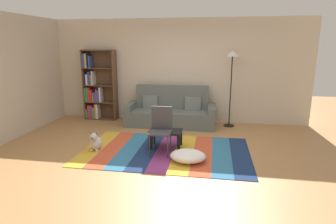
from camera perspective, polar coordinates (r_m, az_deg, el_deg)
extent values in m
plane|color=#B27F4C|center=(5.40, -1.57, -8.63)|extent=(14.00, 14.00, 0.00)
cube|color=beige|center=(7.54, 2.08, 8.36)|extent=(6.80, 0.10, 2.70)
cube|color=beige|center=(7.17, -28.30, 6.48)|extent=(0.10, 5.50, 2.70)
cube|color=gold|center=(5.94, -14.42, -6.90)|extent=(0.36, 2.01, 0.01)
cube|color=#C64C2D|center=(5.81, -11.14, -7.19)|extent=(0.36, 2.01, 0.01)
cube|color=teal|center=(5.69, -7.72, -7.48)|extent=(0.36, 2.01, 0.01)
cube|color=navy|center=(5.60, -4.17, -7.74)|extent=(0.36, 2.01, 0.01)
cube|color=#843370|center=(5.53, -0.51, -7.98)|extent=(0.36, 2.01, 0.01)
cube|color=gold|center=(5.49, 3.23, -8.20)|extent=(0.36, 2.01, 0.01)
cube|color=#C64C2D|center=(5.46, 7.02, -8.38)|extent=(0.36, 2.01, 0.01)
cube|color=teal|center=(5.47, 10.82, -8.53)|extent=(0.36, 2.01, 0.01)
cube|color=navy|center=(5.49, 14.62, -8.64)|extent=(0.36, 2.01, 0.01)
cube|color=#59605B|center=(7.18, 0.48, -1.24)|extent=(1.90, 0.80, 0.40)
cube|color=#59605B|center=(7.35, 0.85, 3.12)|extent=(1.90, 0.20, 0.60)
cube|color=#59605B|center=(7.38, -7.52, -0.29)|extent=(0.18, 0.80, 0.56)
cube|color=#59605B|center=(7.07, 8.83, -0.96)|extent=(0.18, 0.80, 0.56)
cube|color=slate|center=(7.37, -3.53, 2.00)|extent=(0.42, 0.19, 0.36)
cube|color=slate|center=(7.20, 5.04, 1.71)|extent=(0.42, 0.19, 0.36)
cube|color=brown|center=(8.09, -16.52, 5.32)|extent=(0.04, 0.28, 1.90)
cube|color=brown|center=(7.75, -10.73, 5.30)|extent=(0.04, 0.28, 1.90)
cube|color=brown|center=(8.03, -13.32, 5.46)|extent=(0.90, 0.01, 1.90)
cube|color=brown|center=(8.09, -13.32, -1.23)|extent=(0.86, 0.28, 0.02)
cube|color=brown|center=(7.99, -13.50, 2.01)|extent=(0.86, 0.28, 0.02)
cube|color=brown|center=(7.91, -13.69, 5.32)|extent=(0.86, 0.28, 0.02)
cube|color=brown|center=(7.86, -13.88, 8.68)|extent=(0.86, 0.28, 0.02)
cube|color=brown|center=(7.83, -14.08, 12.08)|extent=(0.86, 0.28, 0.02)
cube|color=green|center=(8.20, -15.95, -0.21)|extent=(0.04, 0.23, 0.25)
cube|color=red|center=(8.17, -15.59, 0.20)|extent=(0.05, 0.23, 0.37)
cube|color=purple|center=(8.14, -15.24, 0.12)|extent=(0.05, 0.22, 0.36)
cube|color=purple|center=(8.10, -14.97, 0.03)|extent=(0.03, 0.18, 0.35)
cube|color=green|center=(8.10, -14.65, -0.14)|extent=(0.05, 0.21, 0.29)
cube|color=orange|center=(8.05, -14.42, 0.21)|extent=(0.04, 0.17, 0.41)
cube|color=silver|center=(8.06, -14.00, 0.22)|extent=(0.05, 0.24, 0.40)
cube|color=green|center=(8.07, -16.31, 3.40)|extent=(0.03, 0.17, 0.38)
cube|color=green|center=(8.08, -15.92, 3.52)|extent=(0.04, 0.23, 0.40)
cube|color=red|center=(8.06, -15.55, 3.48)|extent=(0.05, 0.25, 0.39)
cube|color=red|center=(8.02, -15.23, 3.22)|extent=(0.05, 0.20, 0.33)
cube|color=#8C6647|center=(8.00, -14.83, 2.92)|extent=(0.05, 0.18, 0.25)
cube|color=#334CB2|center=(7.98, -14.47, 3.03)|extent=(0.04, 0.19, 0.28)
cube|color=purple|center=(7.96, -14.16, 3.31)|extent=(0.03, 0.21, 0.36)
cube|color=#334CB2|center=(7.94, -13.86, 3.20)|extent=(0.05, 0.21, 0.33)
cube|color=silver|center=(7.92, -13.47, 3.49)|extent=(0.04, 0.22, 0.41)
cube|color=black|center=(8.03, -16.38, 6.58)|extent=(0.05, 0.22, 0.34)
cube|color=silver|center=(7.98, -16.07, 6.36)|extent=(0.05, 0.16, 0.29)
cube|color=#334CB2|center=(7.98, -15.62, 6.64)|extent=(0.04, 0.22, 0.36)
cube|color=#8C6647|center=(7.96, -15.21, 6.37)|extent=(0.04, 0.24, 0.28)
cube|color=silver|center=(7.95, -14.93, 6.73)|extent=(0.03, 0.25, 0.38)
cube|color=#334CB2|center=(7.98, -16.73, 9.99)|extent=(0.03, 0.19, 0.37)
cube|color=#334CB2|center=(7.97, -16.48, 9.97)|extent=(0.03, 0.20, 0.36)
cube|color=gold|center=(7.93, -16.25, 10.01)|extent=(0.04, 0.16, 0.37)
cube|color=black|center=(7.92, -15.94, 10.12)|extent=(0.04, 0.18, 0.40)
cube|color=#334CB2|center=(7.92, -15.52, 9.84)|extent=(0.04, 0.22, 0.32)
cube|color=black|center=(5.63, -0.50, -3.94)|extent=(0.65, 0.42, 0.04)
cube|color=black|center=(5.58, -3.70, -6.03)|extent=(0.06, 0.06, 0.32)
cube|color=black|center=(5.49, 2.16, -6.37)|extent=(0.06, 0.06, 0.32)
cube|color=black|center=(5.89, -2.96, -4.94)|extent=(0.06, 0.06, 0.32)
cube|color=black|center=(5.80, 2.58, -5.24)|extent=(0.06, 0.06, 0.32)
ellipsoid|color=white|center=(5.05, 4.08, -8.92)|extent=(0.63, 0.52, 0.20)
ellipsoid|color=beige|center=(5.75, -14.35, -6.24)|extent=(0.22, 0.30, 0.26)
sphere|color=beige|center=(5.61, -14.89, -4.91)|extent=(0.15, 0.15, 0.15)
ellipsoid|color=#5B5750|center=(5.56, -15.13, -5.20)|extent=(0.06, 0.07, 0.05)
ellipsoid|color=#5B5750|center=(5.63, -15.33, -4.30)|extent=(0.05, 0.04, 0.08)
ellipsoid|color=#5B5750|center=(5.59, -14.34, -4.37)|extent=(0.05, 0.04, 0.08)
sphere|color=beige|center=(5.70, -15.40, -7.58)|extent=(0.06, 0.06, 0.06)
sphere|color=beige|center=(5.65, -14.28, -7.69)|extent=(0.06, 0.06, 0.06)
cylinder|color=black|center=(7.36, 12.27, -2.69)|extent=(0.26, 0.26, 0.02)
cylinder|color=black|center=(7.17, 12.62, 4.06)|extent=(0.03, 0.03, 1.73)
cone|color=white|center=(7.08, 13.02, 11.55)|extent=(0.32, 0.32, 0.14)
cube|color=black|center=(5.55, -0.69, -3.87)|extent=(0.10, 0.15, 0.02)
cube|color=#38383D|center=(5.25, -1.60, -4.17)|extent=(0.40, 0.40, 0.03)
cube|color=#38383D|center=(5.35, -1.25, -1.14)|extent=(0.40, 0.03, 0.44)
cylinder|color=#38383D|center=(5.20, -3.80, -7.03)|extent=(0.02, 0.02, 0.42)
cylinder|color=#38383D|center=(5.13, -0.07, -7.27)|extent=(0.02, 0.02, 0.42)
cylinder|color=#38383D|center=(5.51, -2.99, -5.80)|extent=(0.02, 0.02, 0.42)
cylinder|color=#38383D|center=(5.45, 0.52, -6.01)|extent=(0.02, 0.02, 0.42)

